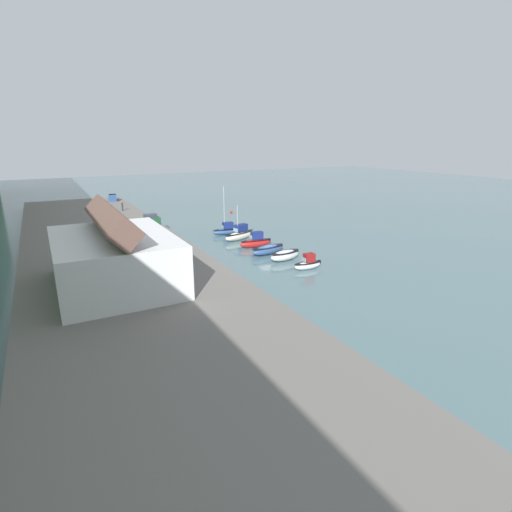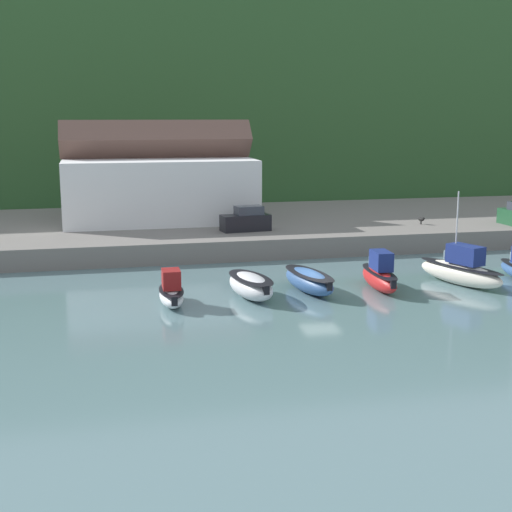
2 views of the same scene
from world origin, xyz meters
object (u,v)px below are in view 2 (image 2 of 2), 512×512
at_px(moored_boat_3, 380,275).
at_px(dog_on_quay, 421,219).
at_px(moored_boat_2, 309,280).
at_px(moored_boat_0, 171,292).
at_px(moored_boat_1, 251,285).
at_px(parked_car_1, 246,220).
at_px(moored_boat_4, 461,270).

height_order(moored_boat_3, dog_on_quay, moored_boat_3).
relative_size(moored_boat_2, dog_on_quay, 7.24).
relative_size(moored_boat_0, moored_boat_1, 0.77).
bearing_deg(moored_boat_2, moored_boat_0, 179.07).
bearing_deg(moored_boat_3, moored_boat_1, -174.81).
height_order(moored_boat_2, moored_boat_3, moored_boat_3).
distance_m(moored_boat_1, parked_car_1, 16.66).
relative_size(moored_boat_1, moored_boat_3, 0.98).
height_order(moored_boat_0, dog_on_quay, dog_on_quay).
xyz_separation_m(moored_boat_2, moored_boat_3, (4.83, -0.42, 0.20)).
xyz_separation_m(moored_boat_0, dog_on_quay, (24.83, 16.90, 1.35)).
distance_m(moored_boat_0, moored_boat_3, 14.14).
distance_m(moored_boat_4, dog_on_quay, 16.70).
bearing_deg(moored_boat_1, moored_boat_2, -0.39).
height_order(moored_boat_0, moored_boat_4, moored_boat_4).
bearing_deg(moored_boat_3, parked_car_1, 113.41).
bearing_deg(moored_boat_1, dog_on_quay, 30.19).
height_order(moored_boat_4, dog_on_quay, moored_boat_4).
height_order(moored_boat_0, parked_car_1, parked_car_1).
height_order(moored_boat_1, dog_on_quay, dog_on_quay).
height_order(moored_boat_4, parked_car_1, moored_boat_4).
xyz_separation_m(moored_boat_2, parked_car_1, (-0.92, 15.60, 1.84)).
bearing_deg(parked_car_1, moored_boat_0, 146.70).
xyz_separation_m(moored_boat_1, dog_on_quay, (19.66, 16.28, 1.34)).
relative_size(moored_boat_1, dog_on_quay, 6.48).
bearing_deg(parked_car_1, moored_boat_3, -167.19).
relative_size(moored_boat_1, parked_car_1, 1.31).
relative_size(moored_boat_3, dog_on_quay, 6.63).
bearing_deg(moored_boat_1, moored_boat_3, -7.91).
bearing_deg(moored_boat_4, moored_boat_1, 161.22).
height_order(moored_boat_2, dog_on_quay, dog_on_quay).
bearing_deg(dog_on_quay, moored_boat_2, 33.76).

